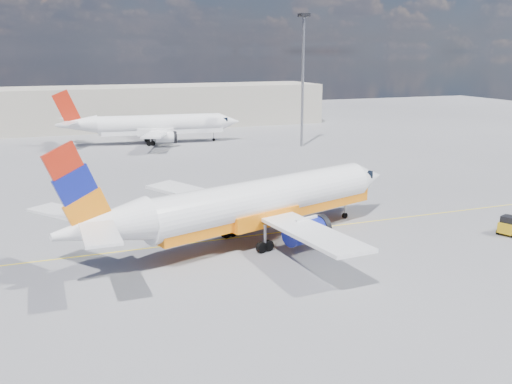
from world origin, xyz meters
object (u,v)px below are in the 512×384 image
object	(u,v)px
main_jet	(255,203)
traffic_cone	(292,239)
second_jet	(154,125)
gse_tug	(510,225)

from	to	relation	value
main_jet	traffic_cone	world-z (taller)	main_jet
second_jet	traffic_cone	bearing A→B (deg)	-84.04
main_jet	second_jet	distance (m)	51.79
second_jet	traffic_cone	size ratio (longest dim) A/B	56.57
second_jet	gse_tug	size ratio (longest dim) A/B	11.63
second_jet	traffic_cone	world-z (taller)	second_jet
gse_tug	traffic_cone	world-z (taller)	gse_tug
second_jet	gse_tug	xyz separation A→B (m)	(17.90, -57.34, -2.23)
traffic_cone	main_jet	bearing A→B (deg)	159.88
second_jet	gse_tug	distance (m)	60.11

